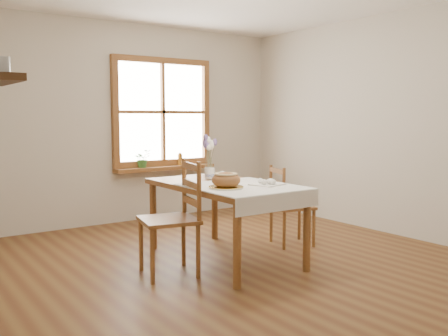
# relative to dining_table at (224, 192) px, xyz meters

# --- Properties ---
(ground) EXTENTS (5.00, 5.00, 0.00)m
(ground) POSITION_rel_dining_table_xyz_m (0.00, -0.30, -0.66)
(ground) COLOR brown
(ground) RESTS_ON ground
(room_walls) EXTENTS (4.60, 5.10, 2.65)m
(room_walls) POSITION_rel_dining_table_xyz_m (0.00, -0.30, 1.04)
(room_walls) COLOR beige
(room_walls) RESTS_ON ground
(window) EXTENTS (1.46, 0.08, 1.46)m
(window) POSITION_rel_dining_table_xyz_m (0.50, 2.17, 0.79)
(window) COLOR brown
(window) RESTS_ON ground
(window_sill) EXTENTS (1.46, 0.20, 0.05)m
(window_sill) POSITION_rel_dining_table_xyz_m (0.50, 2.10, 0.03)
(window_sill) COLOR brown
(window_sill) RESTS_ON ground
(dining_table) EXTENTS (0.90, 1.60, 0.75)m
(dining_table) POSITION_rel_dining_table_xyz_m (0.00, 0.00, 0.00)
(dining_table) COLOR brown
(dining_table) RESTS_ON ground
(table_linen) EXTENTS (0.91, 0.99, 0.01)m
(table_linen) POSITION_rel_dining_table_xyz_m (0.00, -0.30, 0.09)
(table_linen) COLOR white
(table_linen) RESTS_ON dining_table
(chair_left) EXTENTS (0.58, 0.57, 1.01)m
(chair_left) POSITION_rel_dining_table_xyz_m (-0.67, -0.10, -0.16)
(chair_left) COLOR brown
(chair_left) RESTS_ON ground
(chair_right) EXTENTS (0.52, 0.51, 0.86)m
(chair_right) POSITION_rel_dining_table_xyz_m (0.94, 0.04, -0.23)
(chair_right) COLOR brown
(chair_right) RESTS_ON ground
(bread_plate) EXTENTS (0.32, 0.32, 0.02)m
(bread_plate) POSITION_rel_dining_table_xyz_m (-0.21, -0.33, 0.10)
(bread_plate) COLOR white
(bread_plate) RESTS_ON table_linen
(bread_loaf) EXTENTS (0.26, 0.26, 0.14)m
(bread_loaf) POSITION_rel_dining_table_xyz_m (-0.21, -0.33, 0.18)
(bread_loaf) COLOR brown
(bread_loaf) RESTS_ON bread_plate
(egg_napkin) EXTENTS (0.34, 0.31, 0.01)m
(egg_napkin) POSITION_rel_dining_table_xyz_m (0.23, -0.38, 0.10)
(egg_napkin) COLOR white
(egg_napkin) RESTS_ON table_linen
(eggs) EXTENTS (0.27, 0.25, 0.05)m
(eggs) POSITION_rel_dining_table_xyz_m (0.23, -0.38, 0.13)
(eggs) COLOR white
(eggs) RESTS_ON egg_napkin
(salt_shaker) EXTENTS (0.06, 0.06, 0.09)m
(salt_shaker) POSITION_rel_dining_table_xyz_m (-0.03, 0.09, 0.14)
(salt_shaker) COLOR white
(salt_shaker) RESTS_ON table_linen
(pepper_shaker) EXTENTS (0.07, 0.07, 0.10)m
(pepper_shaker) POSITION_rel_dining_table_xyz_m (0.04, 0.09, 0.15)
(pepper_shaker) COLOR white
(pepper_shaker) RESTS_ON table_linen
(flower_vase) EXTENTS (0.10, 0.10, 0.11)m
(flower_vase) POSITION_rel_dining_table_xyz_m (0.05, 0.33, 0.14)
(flower_vase) COLOR white
(flower_vase) RESTS_ON dining_table
(lavender_bouquet) EXTENTS (0.18, 0.18, 0.34)m
(lavender_bouquet) POSITION_rel_dining_table_xyz_m (0.05, 0.33, 0.37)
(lavender_bouquet) COLOR #675190
(lavender_bouquet) RESTS_ON flower_vase
(potted_plant) EXTENTS (0.26, 0.28, 0.19)m
(potted_plant) POSITION_rel_dining_table_xyz_m (0.15, 2.10, 0.14)
(potted_plant) COLOR #366E2C
(potted_plant) RESTS_ON window_sill
(amber_bottle) EXTENTS (0.08, 0.08, 0.18)m
(amber_bottle) POSITION_rel_dining_table_xyz_m (0.73, 2.10, 0.14)
(amber_bottle) COLOR #B57421
(amber_bottle) RESTS_ON window_sill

